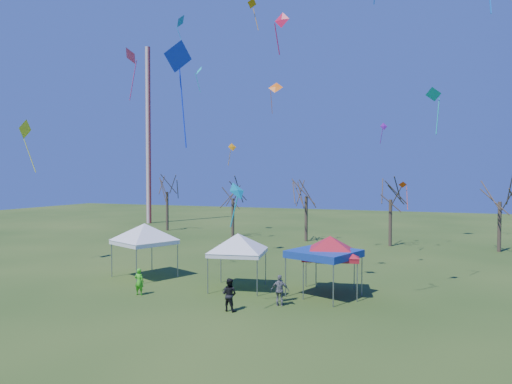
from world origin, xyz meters
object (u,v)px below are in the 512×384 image
at_px(tree_1, 233,185).
at_px(tent_white_west, 144,227).
at_px(tree_3, 391,183).
at_px(tree_0, 167,178).
at_px(tent_red, 330,240).
at_px(tent_blue, 324,254).
at_px(tree_2, 306,180).
at_px(person_green, 139,282).
at_px(person_grey, 280,290).
at_px(tree_4, 500,184).
at_px(person_dark, 229,295).
at_px(tent_white_mid, 238,237).
at_px(radio_mast, 148,136).

xyz_separation_m(tree_1, tent_white_west, (2.58, -20.44, -2.45)).
relative_size(tree_3, tent_white_west, 1.81).
relative_size(tree_0, tent_red, 1.98).
bearing_deg(tent_blue, tent_white_west, 177.61).
relative_size(tree_1, tree_3, 0.95).
xyz_separation_m(tree_2, tent_blue, (6.40, -20.67, -3.91)).
bearing_deg(tree_1, person_green, -78.51).
distance_m(tree_1, person_grey, 27.49).
distance_m(person_grey, person_green, 8.15).
relative_size(tent_red, person_green, 2.82).
xyz_separation_m(tree_4, tent_white_west, (-23.54, -19.79, -2.72)).
height_order(tree_1, tent_white_west, tree_1).
height_order(tree_1, person_dark, tree_1).
bearing_deg(tent_white_mid, tree_2, 93.42).
bearing_deg(person_green, tent_blue, -165.86).
relative_size(tent_white_mid, person_green, 2.83).
distance_m(tree_1, tent_blue, 25.87).
xyz_separation_m(tree_3, person_dark, (-5.80, -24.82, -5.26)).
height_order(tree_3, tent_white_west, tree_3).
distance_m(tree_2, tree_3, 8.41).
xyz_separation_m(tree_2, person_dark, (2.60, -25.15, -5.47)).
distance_m(tree_1, tree_4, 26.13).
bearing_deg(tent_white_west, tent_red, 0.44).
bearing_deg(tree_3, person_dark, -103.16).
relative_size(tent_blue, person_dark, 2.56).
height_order(tent_white_mid, person_green, tent_white_mid).
distance_m(radio_mast, person_green, 42.09).
bearing_deg(tent_blue, person_green, -160.47).
bearing_deg(tent_white_mid, person_green, -145.15).
xyz_separation_m(tree_0, tree_4, (36.20, -3.38, -0.43)).
distance_m(tree_1, tent_white_west, 20.74).
height_order(tree_4, tent_blue, tree_4).
distance_m(tent_blue, person_grey, 3.57).
bearing_deg(tree_3, tent_blue, -95.62).
distance_m(tent_white_mid, tent_blue, 5.21).
bearing_deg(tent_white_mid, tree_3, 70.83).
bearing_deg(person_grey, tent_white_mid, -46.22).
relative_size(tree_0, tent_blue, 2.00).
distance_m(tent_blue, person_dark, 6.08).
distance_m(tent_red, person_grey, 4.47).
bearing_deg(tent_red, tree_2, 108.24).
xyz_separation_m(radio_mast, person_grey, (30.32, -33.01, -11.70)).
xyz_separation_m(tent_white_mid, person_green, (-4.68, -3.26, -2.34)).
bearing_deg(tent_red, person_green, -157.84).
xyz_separation_m(tent_blue, person_grey, (-1.72, -2.71, -1.57)).
bearing_deg(tree_0, tree_1, -15.18).
relative_size(radio_mast, person_dark, 15.18).
bearing_deg(tent_white_west, tree_0, 118.66).
bearing_deg(tree_1, radio_mast, 151.52).
bearing_deg(tree_4, person_green, -131.65).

